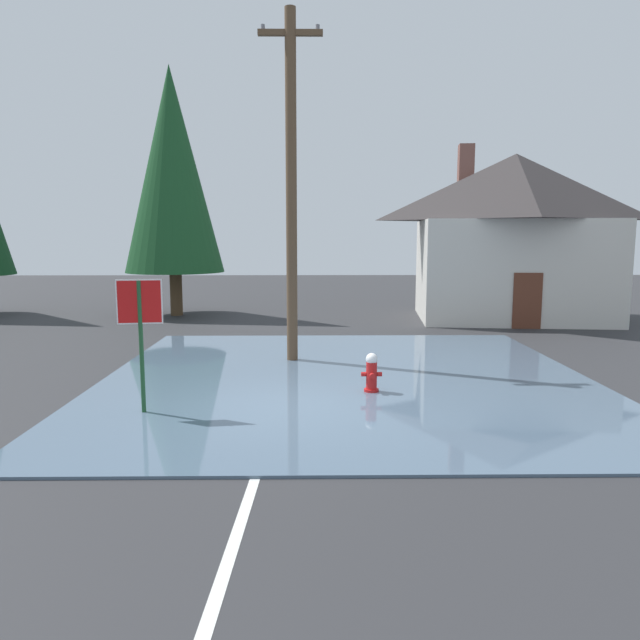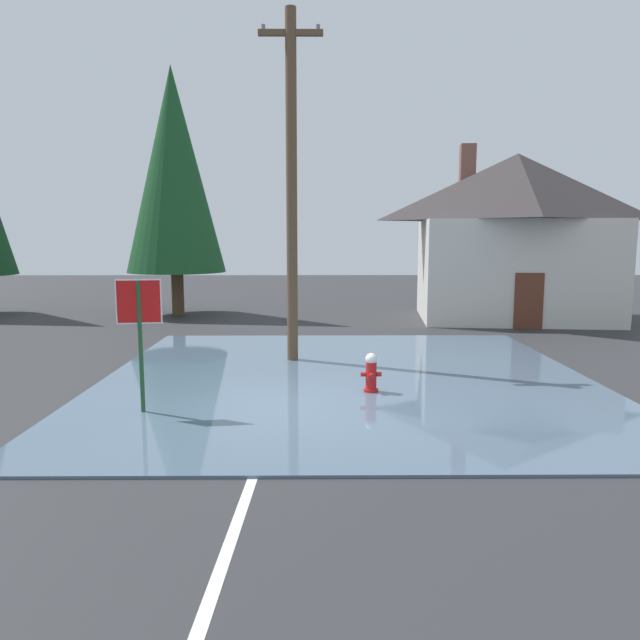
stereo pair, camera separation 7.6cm
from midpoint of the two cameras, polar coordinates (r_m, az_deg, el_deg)
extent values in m
cube|color=#2D2D30|center=(11.51, -3.33, -8.77)|extent=(80.00, 80.00, 0.10)
cube|color=#4C6075|center=(13.90, 2.38, -5.51)|extent=(11.13, 11.56, 0.05)
cube|color=silver|center=(10.30, -8.68, -10.57)|extent=(4.40, 0.61, 0.01)
cube|color=silver|center=(6.95, -8.47, -20.09)|extent=(0.27, 3.43, 0.01)
cylinder|color=#1E4C28|center=(11.36, -16.91, -2.63)|extent=(0.08, 0.08, 2.48)
cube|color=white|center=(11.24, -17.09, 1.69)|extent=(0.81, 0.13, 0.81)
cube|color=red|center=(11.24, -17.09, 1.69)|extent=(0.76, 0.13, 0.76)
cylinder|color=red|center=(12.61, 4.76, -6.80)|extent=(0.31, 0.31, 0.10)
cylinder|color=red|center=(12.53, 4.78, -5.32)|extent=(0.23, 0.23, 0.57)
sphere|color=white|center=(12.46, 4.80, -3.74)|extent=(0.25, 0.25, 0.25)
cylinder|color=red|center=(12.51, 4.03, -5.20)|extent=(0.10, 0.09, 0.09)
cylinder|color=red|center=(12.54, 5.54, -5.18)|extent=(0.10, 0.09, 0.09)
cylinder|color=red|center=(12.37, 4.86, -5.37)|extent=(0.11, 0.10, 0.11)
cylinder|color=brown|center=(15.48, -2.91, 12.22)|extent=(0.28, 0.28, 8.82)
cube|color=brown|center=(16.21, -3.01, 25.77)|extent=(1.60, 0.14, 0.14)
cylinder|color=slate|center=(16.29, -5.65, 26.14)|extent=(0.10, 0.10, 0.12)
cylinder|color=slate|center=(16.25, -0.37, 26.23)|extent=(0.10, 0.10, 0.12)
cube|color=beige|center=(24.83, 17.78, 4.57)|extent=(7.58, 5.86, 3.91)
pyramid|color=#332D2D|center=(24.87, 18.10, 12.00)|extent=(8.19, 6.32, 2.54)
cube|color=brown|center=(25.52, 13.68, 13.48)|extent=(0.66, 0.66, 2.28)
cube|color=#592D1E|center=(22.38, 19.14, 1.73)|extent=(1.00, 0.16, 2.00)
cylinder|color=#4C3823|center=(25.59, -13.68, 2.47)|extent=(0.50, 0.50, 1.81)
cone|color=#194723|center=(25.62, -14.07, 13.74)|extent=(4.03, 4.03, 8.26)
camera|label=1|loc=(0.04, -90.15, -0.02)|focal=33.42mm
camera|label=2|loc=(0.04, 89.85, 0.02)|focal=33.42mm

